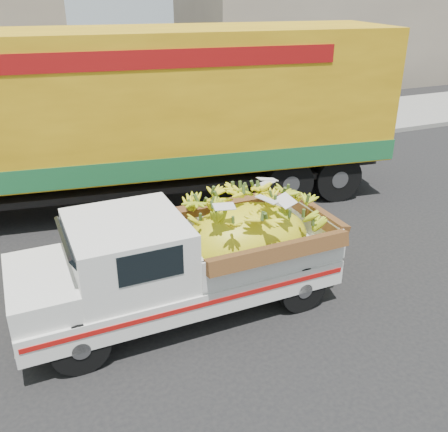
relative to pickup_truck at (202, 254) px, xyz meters
name	(u,v)px	position (x,y,z in m)	size (l,w,h in m)	color
ground	(136,312)	(-1.03, 0.22, -0.89)	(100.00, 100.00, 0.00)	black
curb	(71,173)	(-1.03, 6.84, -0.82)	(60.00, 0.25, 0.15)	gray
sidewalk	(61,151)	(-1.03, 8.94, -0.82)	(60.00, 4.00, 0.14)	gray
building_right	(329,21)	(12.97, 15.84, 2.11)	(14.00, 6.00, 6.00)	gray
pickup_truck	(202,254)	(0.00, 0.00, 0.00)	(4.76, 1.78, 1.66)	black
semi_trailer	(123,113)	(-0.06, 4.38, 1.23)	(12.06, 4.27, 3.80)	black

